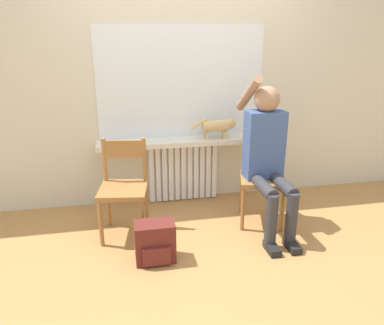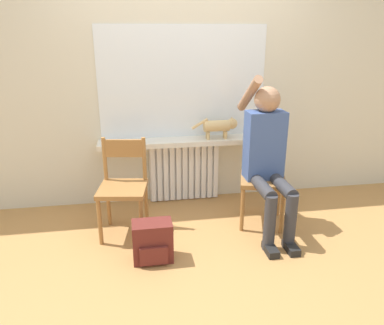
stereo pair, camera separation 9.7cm
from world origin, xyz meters
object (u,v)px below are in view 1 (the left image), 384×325
at_px(chair_left, 124,187).
at_px(backpack, 155,242).
at_px(person, 268,152).
at_px(cat, 219,125).
at_px(chair_right, 262,176).

bearing_deg(chair_left, backpack, -56.96).
distance_m(chair_left, person, 1.30).
height_order(chair_left, backpack, chair_left).
height_order(chair_left, cat, cat).
height_order(chair_right, person, person).
xyz_separation_m(person, backpack, (-1.06, -0.37, -0.56)).
bearing_deg(person, chair_right, 84.80).
height_order(chair_left, chair_right, same).
bearing_deg(chair_right, person, -78.38).
bearing_deg(backpack, chair_left, 113.83).
bearing_deg(backpack, chair_right, 24.57).
bearing_deg(cat, person, -65.26).
bearing_deg(backpack, person, 19.50).
distance_m(person, backpack, 1.25).
bearing_deg(cat, chair_right, -59.66).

